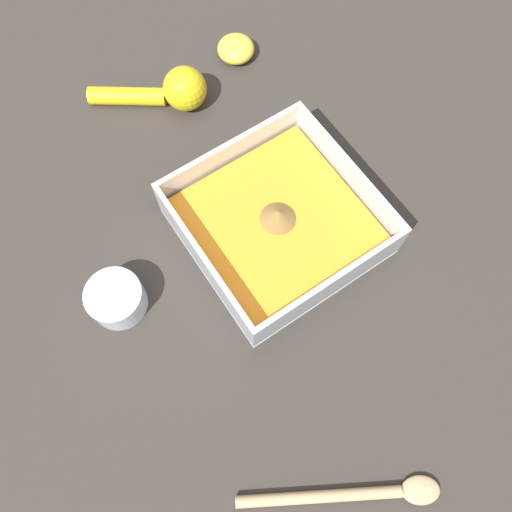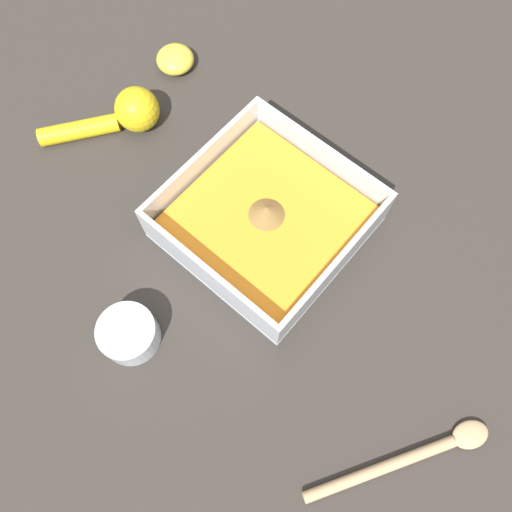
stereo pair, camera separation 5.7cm
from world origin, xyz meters
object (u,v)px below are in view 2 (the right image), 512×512
Objects in this scene: spice_bowl at (129,334)px; lemon_squeezer at (124,114)px; square_dish at (266,220)px; lemon_half at (175,59)px; wooden_spoon at (409,458)px.

lemon_squeezer is at bearing -132.81° from spice_bowl.
lemon_squeezer is (-0.20, -0.22, 0.01)m from spice_bowl.
square_dish reaches higher than spice_bowl.
square_dish is at bearing 172.84° from spice_bowl.
lemon_half is at bearing -112.89° from square_dish.
lemon_half is (-0.12, -0.02, -0.01)m from lemon_squeezer.
square_dish is 0.21m from spice_bowl.
wooden_spoon is at bearing 107.64° from spice_bowl.
lemon_squeezer is at bearing 10.36° from lemon_half.
lemon_squeezer is at bearing 109.74° from wooden_spoon.
lemon_squeezer is 0.77× the size of wooden_spoon.
square_dish is at bearing -53.21° from lemon_squeezer.
wooden_spoon is at bearing -65.54° from lemon_squeezer.
lemon_half is (-0.32, -0.24, -0.00)m from spice_bowl.
wooden_spoon is at bearing 69.42° from square_dish.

